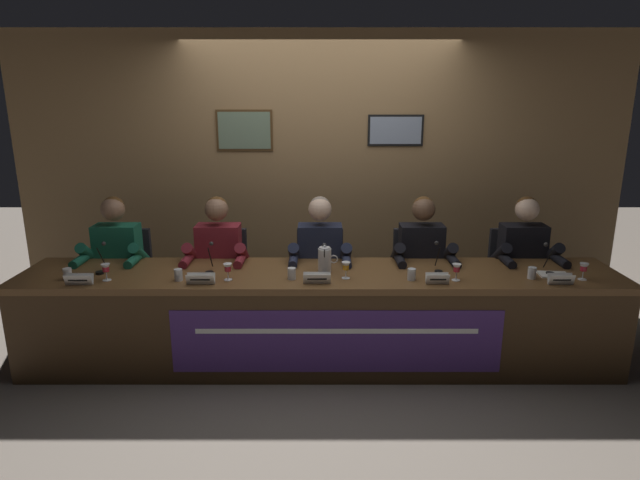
# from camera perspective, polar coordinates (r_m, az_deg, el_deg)

# --- Properties ---
(ground_plane) EXTENTS (12.00, 12.00, 0.00)m
(ground_plane) POSITION_cam_1_polar(r_m,az_deg,el_deg) (4.34, 0.00, -12.66)
(ground_plane) COLOR #70665B
(wall_back_panelled) EXTENTS (5.71, 0.14, 2.60)m
(wall_back_panelled) POSITION_cam_1_polar(r_m,az_deg,el_deg) (5.13, -0.01, 7.05)
(wall_back_panelled) COLOR #937047
(wall_back_panelled) RESTS_ON ground_plane
(conference_table) EXTENTS (4.51, 0.76, 0.73)m
(conference_table) POSITION_cam_1_polar(r_m,az_deg,el_deg) (4.01, 0.04, -6.93)
(conference_table) COLOR brown
(conference_table) RESTS_ON ground_plane
(chair_far_left) EXTENTS (0.44, 0.44, 0.90)m
(chair_far_left) POSITION_cam_1_polar(r_m,az_deg,el_deg) (4.97, -19.87, -4.39)
(chair_far_left) COLOR black
(chair_far_left) RESTS_ON ground_plane
(panelist_far_left) EXTENTS (0.51, 0.48, 1.23)m
(panelist_far_left) POSITION_cam_1_polar(r_m,az_deg,el_deg) (4.71, -20.97, -2.01)
(panelist_far_left) COLOR black
(panelist_far_left) RESTS_ON ground_plane
(nameplate_far_left) EXTENTS (0.19, 0.06, 0.08)m
(nameplate_far_left) POSITION_cam_1_polar(r_m,az_deg,el_deg) (4.13, -24.27, -3.86)
(nameplate_far_left) COLOR white
(nameplate_far_left) RESTS_ON conference_table
(juice_glass_far_left) EXTENTS (0.06, 0.06, 0.12)m
(juice_glass_far_left) POSITION_cam_1_polar(r_m,az_deg,el_deg) (4.14, -21.82, -2.88)
(juice_glass_far_left) COLOR white
(juice_glass_far_left) RESTS_ON conference_table
(water_cup_far_left) EXTENTS (0.06, 0.06, 0.08)m
(water_cup_far_left) POSITION_cam_1_polar(r_m,az_deg,el_deg) (4.28, -25.25, -3.34)
(water_cup_far_left) COLOR silver
(water_cup_far_left) RESTS_ON conference_table
(microphone_far_left) EXTENTS (0.06, 0.17, 0.22)m
(microphone_far_left) POSITION_cam_1_polar(r_m,az_deg,el_deg) (4.34, -22.26, -2.26)
(microphone_far_left) COLOR black
(microphone_far_left) RESTS_ON conference_table
(chair_left) EXTENTS (0.44, 0.44, 0.90)m
(chair_left) POSITION_cam_1_polar(r_m,az_deg,el_deg) (4.75, -10.25, -4.59)
(chair_left) COLOR black
(chair_left) RESTS_ON ground_plane
(panelist_left) EXTENTS (0.51, 0.48, 1.23)m
(panelist_left) POSITION_cam_1_polar(r_m,az_deg,el_deg) (4.48, -10.85, -2.12)
(panelist_left) COLOR black
(panelist_left) RESTS_ON ground_plane
(nameplate_left) EXTENTS (0.20, 0.06, 0.08)m
(nameplate_left) POSITION_cam_1_polar(r_m,az_deg,el_deg) (3.87, -12.59, -4.06)
(nameplate_left) COLOR white
(nameplate_left) RESTS_ON conference_table
(juice_glass_left) EXTENTS (0.06, 0.06, 0.12)m
(juice_glass_left) POSITION_cam_1_polar(r_m,az_deg,el_deg) (3.91, -9.79, -3.02)
(juice_glass_left) COLOR white
(juice_glass_left) RESTS_ON conference_table
(water_cup_left) EXTENTS (0.06, 0.06, 0.08)m
(water_cup_left) POSITION_cam_1_polar(r_m,az_deg,el_deg) (3.99, -14.82, -3.66)
(water_cup_left) COLOR silver
(water_cup_left) RESTS_ON conference_table
(microphone_left) EXTENTS (0.06, 0.17, 0.22)m
(microphone_left) POSITION_cam_1_polar(r_m,az_deg,el_deg) (4.10, -11.61, -2.39)
(microphone_left) COLOR black
(microphone_left) RESTS_ON conference_table
(chair_center) EXTENTS (0.44, 0.44, 0.90)m
(chair_center) POSITION_cam_1_polar(r_m,az_deg,el_deg) (4.67, -0.00, -4.67)
(chair_center) COLOR black
(chair_center) RESTS_ON ground_plane
(panelist_center) EXTENTS (0.51, 0.48, 1.23)m
(panelist_center) POSITION_cam_1_polar(r_m,az_deg,el_deg) (4.40, -0.00, -2.15)
(panelist_center) COLOR black
(panelist_center) RESTS_ON ground_plane
(nameplate_center) EXTENTS (0.19, 0.06, 0.08)m
(nameplate_center) POSITION_cam_1_polar(r_m,az_deg,el_deg) (3.79, -0.32, -4.09)
(nameplate_center) COLOR white
(nameplate_center) RESTS_ON conference_table
(juice_glass_center) EXTENTS (0.06, 0.06, 0.12)m
(juice_glass_center) POSITION_cam_1_polar(r_m,az_deg,el_deg) (3.89, 2.77, -2.89)
(juice_glass_center) COLOR white
(juice_glass_center) RESTS_ON conference_table
(water_cup_center) EXTENTS (0.06, 0.06, 0.08)m
(water_cup_center) POSITION_cam_1_polar(r_m,az_deg,el_deg) (3.89, -3.02, -3.65)
(water_cup_center) COLOR silver
(water_cup_center) RESTS_ON conference_table
(microphone_center) EXTENTS (0.06, 0.17, 0.22)m
(microphone_center) POSITION_cam_1_polar(r_m,az_deg,el_deg) (3.98, 0.47, -2.61)
(microphone_center) COLOR black
(microphone_center) RESTS_ON conference_table
(chair_right) EXTENTS (0.44, 0.44, 0.90)m
(chair_right) POSITION_cam_1_polar(r_m,az_deg,el_deg) (4.75, 10.23, -4.59)
(chair_right) COLOR black
(chair_right) RESTS_ON ground_plane
(panelist_right) EXTENTS (0.51, 0.48, 1.23)m
(panelist_right) POSITION_cam_1_polar(r_m,az_deg,el_deg) (4.48, 10.84, -2.11)
(panelist_right) COLOR black
(panelist_right) RESTS_ON ground_plane
(nameplate_right) EXTENTS (0.16, 0.06, 0.08)m
(nameplate_right) POSITION_cam_1_polar(r_m,az_deg,el_deg) (3.87, 12.39, -4.04)
(nameplate_right) COLOR white
(nameplate_right) RESTS_ON conference_table
(juice_glass_right) EXTENTS (0.06, 0.06, 0.12)m
(juice_glass_right) POSITION_cam_1_polar(r_m,az_deg,el_deg) (3.96, 14.31, -3.00)
(juice_glass_right) COLOR white
(juice_glass_right) RESTS_ON conference_table
(water_cup_right) EXTENTS (0.06, 0.06, 0.08)m
(water_cup_right) POSITION_cam_1_polar(r_m,az_deg,el_deg) (3.92, 9.71, -3.68)
(water_cup_right) COLOR silver
(water_cup_right) RESTS_ON conference_table
(microphone_right) EXTENTS (0.06, 0.17, 0.22)m
(microphone_right) POSITION_cam_1_polar(r_m,az_deg,el_deg) (4.14, 12.42, -2.30)
(microphone_right) COLOR black
(microphone_right) RESTS_ON conference_table
(chair_far_right) EXTENTS (0.44, 0.44, 0.90)m
(chair_far_right) POSITION_cam_1_polar(r_m,az_deg,el_deg) (4.97, 19.86, -4.38)
(chair_far_right) COLOR black
(chair_far_right) RESTS_ON ground_plane
(panelist_far_right) EXTENTS (0.51, 0.48, 1.23)m
(panelist_far_right) POSITION_cam_1_polar(r_m,az_deg,el_deg) (4.71, 20.95, -2.01)
(panelist_far_right) COLOR black
(panelist_far_right) RESTS_ON ground_plane
(nameplate_far_right) EXTENTS (0.18, 0.06, 0.08)m
(nameplate_far_right) POSITION_cam_1_polar(r_m,az_deg,el_deg) (4.13, 24.23, -3.82)
(nameplate_far_right) COLOR white
(nameplate_far_right) RESTS_ON conference_table
(juice_glass_far_right) EXTENTS (0.06, 0.06, 0.12)m
(juice_glass_far_right) POSITION_cam_1_polar(r_m,az_deg,el_deg) (4.30, 26.23, -2.71)
(juice_glass_far_right) COLOR white
(juice_glass_far_right) RESTS_ON conference_table
(water_cup_far_right) EXTENTS (0.06, 0.06, 0.08)m
(water_cup_far_right) POSITION_cam_1_polar(r_m,az_deg,el_deg) (4.19, 21.60, -3.32)
(water_cup_far_right) COLOR silver
(water_cup_far_right) RESTS_ON conference_table
(microphone_far_right) EXTENTS (0.06, 0.17, 0.22)m
(microphone_far_right) POSITION_cam_1_polar(r_m,az_deg,el_deg) (4.35, 23.13, -2.33)
(microphone_far_right) COLOR black
(microphone_far_right) RESTS_ON conference_table
(water_pitcher_central) EXTENTS (0.15, 0.10, 0.21)m
(water_pitcher_central) POSITION_cam_1_polar(r_m,az_deg,el_deg) (4.03, 0.52, -2.10)
(water_pitcher_central) COLOR silver
(water_pitcher_central) RESTS_ON conference_table
(document_stack_far_right) EXTENTS (0.22, 0.17, 0.01)m
(document_stack_far_right) POSITION_cam_1_polar(r_m,az_deg,el_deg) (4.33, 23.58, -3.40)
(document_stack_far_right) COLOR white
(document_stack_far_right) RESTS_ON conference_table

